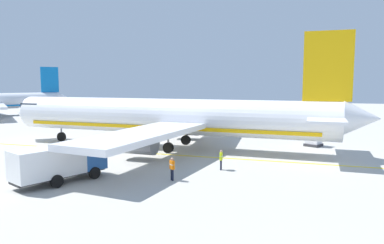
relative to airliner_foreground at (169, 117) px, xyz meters
name	(u,v)px	position (x,y,z in m)	size (l,w,h in m)	color
airliner_foreground	(169,117)	(0.00, 0.00, 0.00)	(34.68, 41.68, 11.90)	white
service_truck_catering	(59,162)	(-15.08, 2.71, -1.88)	(7.00, 4.66, 2.65)	#2659A5
cargo_container_near	(314,138)	(5.96, -15.01, -2.41)	(2.18, 2.18, 2.06)	#333338
crew_marshaller	(221,158)	(-7.94, -7.57, -2.41)	(0.63, 0.28, 1.67)	#191E33
crew_loader_left	(172,167)	(-12.17, -4.86, -2.38)	(0.46, 0.51, 1.72)	#191E33
crew_loader_right	(56,150)	(-9.00, 7.75, -2.45)	(0.29, 0.62, 1.61)	#191E33
apron_guide_line	(200,157)	(-3.36, -4.43, -3.39)	(0.30, 60.00, 0.01)	yellow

